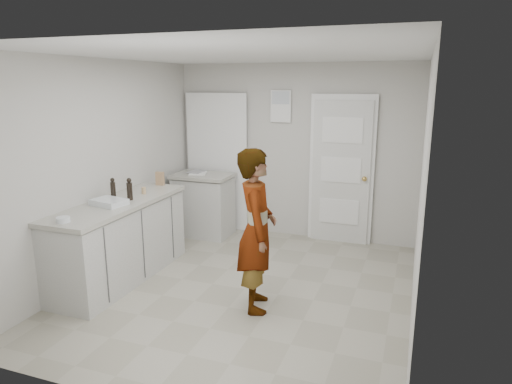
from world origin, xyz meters
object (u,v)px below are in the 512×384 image
at_px(spice_jar, 144,191).
at_px(egg_bowl, 63,220).
at_px(person, 257,231).
at_px(baking_dish, 109,202).
at_px(cake_mix_box, 160,179).
at_px(oil_cruet_b, 113,189).
at_px(oil_cruet_a, 130,189).

height_order(spice_jar, egg_bowl, spice_jar).
height_order(person, spice_jar, person).
height_order(baking_dish, egg_bowl, baking_dish).
relative_size(person, cake_mix_box, 9.36).
distance_m(person, baking_dish, 1.71).
bearing_deg(cake_mix_box, spice_jar, -87.04).
xyz_separation_m(cake_mix_box, oil_cruet_b, (-0.09, -0.85, 0.04)).
relative_size(cake_mix_box, baking_dish, 0.43).
height_order(cake_mix_box, oil_cruet_b, oil_cruet_b).
xyz_separation_m(spice_jar, baking_dish, (-0.07, -0.57, -0.01)).
xyz_separation_m(oil_cruet_b, baking_dish, (0.09, -0.20, -0.09)).
bearing_deg(cake_mix_box, egg_bowl, -95.71).
bearing_deg(spice_jar, oil_cruet_a, -87.14).
distance_m(oil_cruet_a, baking_dish, 0.30).
bearing_deg(oil_cruet_b, egg_bowl, -85.06).
bearing_deg(baking_dish, oil_cruet_a, 72.16).
xyz_separation_m(cake_mix_box, spice_jar, (0.07, -0.49, -0.05)).
bearing_deg(oil_cruet_b, baking_dish, -66.41).
relative_size(cake_mix_box, egg_bowl, 1.33).
distance_m(cake_mix_box, oil_cruet_b, 0.86).
relative_size(person, spice_jar, 19.90).
bearing_deg(spice_jar, baking_dish, -97.14).
relative_size(spice_jar, oil_cruet_b, 0.32).
bearing_deg(person, oil_cruet_b, 64.56).
bearing_deg(oil_cruet_b, spice_jar, 66.70).
distance_m(person, oil_cruet_a, 1.66).
relative_size(baking_dish, egg_bowl, 3.10).
relative_size(cake_mix_box, oil_cruet_b, 0.67).
distance_m(oil_cruet_a, oil_cruet_b, 0.19).
bearing_deg(person, spice_jar, 51.80).
height_order(person, oil_cruet_b, person).
bearing_deg(cake_mix_box, person, -36.41).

